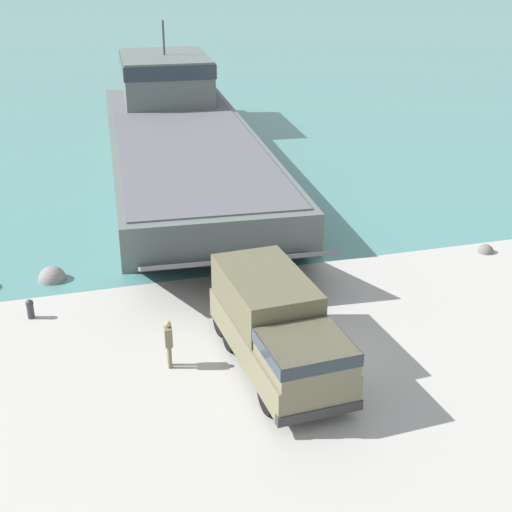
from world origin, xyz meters
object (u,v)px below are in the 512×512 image
landing_craft (178,126)px  mooring_bollard (30,308)px  military_truck (277,327)px  soldier_on_ramp (169,341)px

landing_craft → mooring_bollard: landing_craft is taller
military_truck → mooring_bollard: (-7.75, 5.65, -1.06)m
soldier_on_ramp → mooring_bollard: 6.45m
military_truck → soldier_on_ramp: military_truck is taller
soldier_on_ramp → landing_craft: bearing=-96.4°
landing_craft → mooring_bollard: (-9.38, -20.67, -1.43)m
landing_craft → military_truck: size_ratio=4.94×
mooring_bollard → landing_craft: bearing=65.6°
landing_craft → soldier_on_ramp: 25.87m
soldier_on_ramp → military_truck: bearing=169.0°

